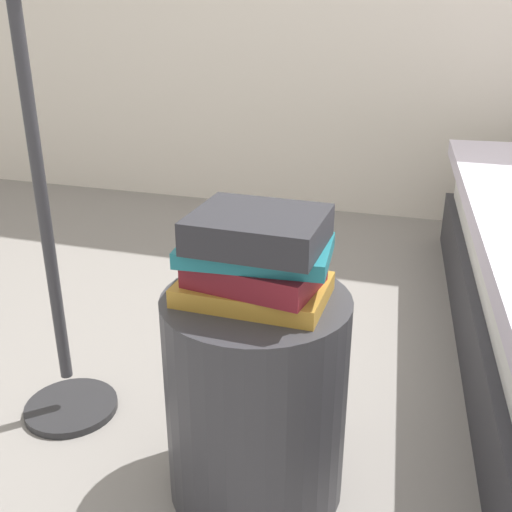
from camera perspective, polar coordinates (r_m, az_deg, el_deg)
The scene contains 6 objects.
ground_plane at distance 1.47m, azimuth 0.00°, elevation -20.43°, with size 8.00×8.00×0.00m, color gray.
side_table at distance 1.32m, azimuth 0.00°, elevation -13.03°, with size 0.38×0.38×0.47m, color #333338.
book_ochre at distance 1.19m, azimuth -0.30°, elevation -3.24°, with size 0.28×0.19×0.04m, color #B7842D.
book_maroon at distance 1.16m, azimuth -0.26°, elevation -1.48°, with size 0.24×0.16×0.05m, color maroon.
book_teal at distance 1.15m, azimuth -0.11°, elevation 0.49°, with size 0.28×0.18×0.03m, color #1E727F.
book_charcoal at distance 1.13m, azimuth 0.24°, elevation 2.52°, with size 0.24×0.20×0.06m, color #28282D.
Camera 1 is at (0.31, -1.02, 1.01)m, focal length 42.84 mm.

